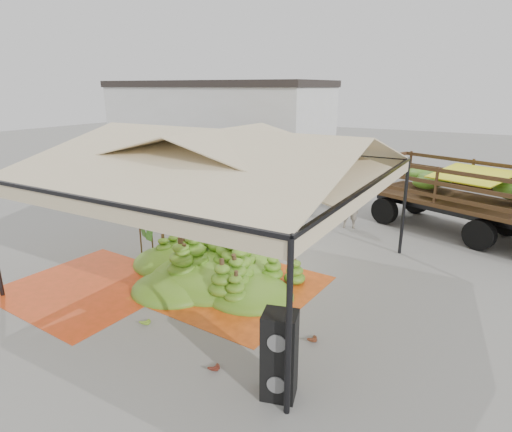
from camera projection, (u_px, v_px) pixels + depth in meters
The scene contains 17 objects.
ground at pixel (223, 272), 12.16m from camera, with size 90.00×90.00×0.00m, color slate.
canopy_tent at pixel (221, 156), 11.20m from camera, with size 8.10×8.10×4.00m.
building_white at pixel (218, 124), 27.77m from camera, with size 14.30×6.30×5.40m.
tarp_left at pixel (91, 286), 11.26m from camera, with size 4.00×3.81×0.01m, color red.
tarp_right at pixel (236, 288), 11.20m from camera, with size 3.87×4.07×0.01m, color #ED5C16.
banana_heap at pixel (209, 259), 11.50m from camera, with size 5.60×4.60×1.20m, color #4F841B.
hand_yellow_a at pixel (193, 283), 11.25m from camera, with size 0.41×0.34×0.19m, color gold.
hand_yellow_b at pixel (164, 283), 11.21m from camera, with size 0.46×0.38×0.21m, color #B79024.
hand_red_a at pixel (212, 364), 7.97m from camera, with size 0.37×0.31×0.17m, color #541813.
hand_red_b at pixel (310, 336), 8.87m from camera, with size 0.39×0.32×0.18m, color #592414.
hand_green at pixel (144, 320), 9.50m from camera, with size 0.38×0.31×0.17m, color #557819.
hanging_bunches at pixel (250, 187), 10.84m from camera, with size 1.74×0.24×0.20m.
speaker_stack at pixel (279, 355), 7.09m from camera, with size 0.68×0.63×1.56m.
banana_leaves at pixel (154, 253), 13.55m from camera, with size 0.96×1.36×3.70m, color #327D21, non-canonical shape.
vendor at pixel (350, 204), 15.68m from camera, with size 0.67×0.44×1.84m, color gray.
truck_left at pixel (254, 167), 20.10m from camera, with size 6.94×3.48×2.28m.
truck_right at pixel (490, 195), 14.29m from camera, with size 7.86×4.98×2.55m.
Camera 1 is at (6.45, -9.17, 5.06)m, focal length 30.00 mm.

